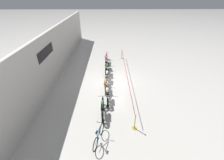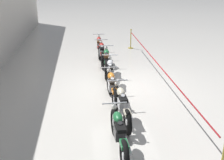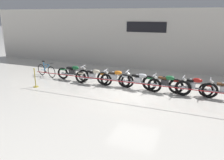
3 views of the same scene
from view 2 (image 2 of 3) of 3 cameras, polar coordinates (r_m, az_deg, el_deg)
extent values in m
plane|color=silver|center=(10.46, 2.52, -0.89)|extent=(120.00, 120.00, 0.00)
torus|color=black|center=(7.18, 0.49, -8.61)|extent=(0.72, 0.14, 0.72)
torus|color=black|center=(6.01, 2.54, -15.21)|extent=(0.72, 0.14, 0.72)
cylinder|color=silver|center=(7.18, 0.49, -8.61)|extent=(0.17, 0.09, 0.17)
cylinder|color=silver|center=(6.01, 2.54, -15.21)|extent=(0.17, 0.09, 0.17)
cylinder|color=silver|center=(7.12, 0.39, -6.27)|extent=(0.30, 0.07, 0.59)
cube|color=#2D2D30|center=(6.46, 1.50, -10.66)|extent=(0.37, 0.23, 0.26)
cylinder|color=#2D2D30|center=(6.39, 1.46, -8.94)|extent=(0.18, 0.12, 0.24)
cylinder|color=#2D2D30|center=(6.32, 1.58, -9.31)|extent=(0.18, 0.12, 0.24)
cylinder|color=silver|center=(6.31, 3.24, -13.06)|extent=(0.70, 0.09, 0.07)
cube|color=black|center=(6.57, 1.42, -11.47)|extent=(1.13, 0.10, 0.06)
ellipsoid|color=#1E6B38|center=(6.52, 1.19, -7.66)|extent=(0.47, 0.23, 0.22)
cube|color=black|center=(6.23, 1.72, -9.56)|extent=(0.41, 0.21, 0.09)
cube|color=#1E6B38|center=(5.91, 2.50, -12.92)|extent=(0.33, 0.17, 0.08)
cylinder|color=silver|center=(6.90, 0.53, -4.72)|extent=(0.06, 0.62, 0.04)
sphere|color=silver|center=(7.04, 0.43, -5.47)|extent=(0.14, 0.14, 0.14)
torus|color=black|center=(8.59, 1.04, -3.47)|extent=(0.69, 0.15, 0.69)
torus|color=black|center=(7.23, 3.18, -8.56)|extent=(0.69, 0.15, 0.69)
cylinder|color=silver|center=(8.59, 1.04, -3.47)|extent=(0.16, 0.09, 0.16)
cylinder|color=silver|center=(7.23, 3.18, -8.56)|extent=(0.16, 0.09, 0.16)
cylinder|color=silver|center=(8.56, 0.95, -1.49)|extent=(0.31, 0.07, 0.59)
cube|color=silver|center=(7.78, 2.10, -4.91)|extent=(0.37, 0.24, 0.26)
cylinder|color=silver|center=(7.74, 2.06, -3.45)|extent=(0.18, 0.12, 0.24)
cylinder|color=silver|center=(7.66, 2.18, -3.70)|extent=(0.18, 0.12, 0.24)
cylinder|color=silver|center=(7.61, 3.55, -6.76)|extent=(0.70, 0.10, 0.07)
cube|color=#47474C|center=(7.89, 2.02, -5.67)|extent=(1.25, 0.12, 0.06)
ellipsoid|color=beige|center=(7.88, 1.81, -2.49)|extent=(0.47, 0.24, 0.22)
cube|color=black|center=(7.57, 2.31, -3.84)|extent=(0.41, 0.22, 0.09)
cube|color=beige|center=(7.15, 3.14, -6.69)|extent=(0.33, 0.18, 0.08)
cylinder|color=silver|center=(8.36, 1.09, -0.09)|extent=(0.07, 0.62, 0.04)
sphere|color=silver|center=(8.48, 0.99, -0.78)|extent=(0.14, 0.14, 0.14)
torus|color=black|center=(9.66, -0.58, -0.47)|extent=(0.73, 0.13, 0.72)
torus|color=black|center=(8.36, 0.60, -4.06)|extent=(0.73, 0.13, 0.72)
cylinder|color=silver|center=(9.66, -0.58, -0.47)|extent=(0.17, 0.08, 0.17)
cylinder|color=silver|center=(8.36, 0.60, -4.06)|extent=(0.17, 0.08, 0.17)
cylinder|color=silver|center=(9.64, -0.65, 1.29)|extent=(0.30, 0.06, 0.59)
cube|color=silver|center=(8.90, 0.01, -1.31)|extent=(0.36, 0.23, 0.26)
cylinder|color=silver|center=(8.86, -0.02, -0.02)|extent=(0.18, 0.11, 0.24)
cylinder|color=silver|center=(8.78, 0.05, -0.21)|extent=(0.18, 0.11, 0.24)
cylinder|color=silver|center=(8.70, 1.18, -2.87)|extent=(0.70, 0.09, 0.07)
cube|color=#47474C|center=(9.00, -0.03, -2.02)|extent=(1.14, 0.08, 0.06)
ellipsoid|color=orange|center=(9.01, -0.18, 0.77)|extent=(0.46, 0.23, 0.22)
cube|color=black|center=(8.69, 0.12, -0.30)|extent=(0.40, 0.21, 0.09)
cube|color=orange|center=(8.30, 0.56, -2.29)|extent=(0.32, 0.17, 0.08)
cylinder|color=silver|center=(9.45, -0.57, 2.59)|extent=(0.05, 0.62, 0.04)
sphere|color=silver|center=(9.57, -0.63, 1.94)|extent=(0.14, 0.14, 0.14)
torus|color=black|center=(11.07, -0.40, 2.42)|extent=(0.74, 0.19, 0.73)
torus|color=black|center=(9.50, -0.37, -0.82)|extent=(0.74, 0.19, 0.73)
cylinder|color=silver|center=(11.07, -0.40, 2.42)|extent=(0.18, 0.10, 0.17)
cylinder|color=silver|center=(9.50, -0.37, -0.82)|extent=(0.18, 0.10, 0.17)
cylinder|color=silver|center=(11.07, -0.41, 3.95)|extent=(0.31, 0.09, 0.59)
cube|color=silver|center=(10.18, -0.39, 1.67)|extent=(0.38, 0.25, 0.26)
cylinder|color=silver|center=(10.15, -0.39, 2.81)|extent=(0.19, 0.13, 0.24)
cylinder|color=silver|center=(10.08, -0.39, 2.66)|extent=(0.19, 0.13, 0.24)
cylinder|color=silver|center=(9.95, 0.43, 0.33)|extent=(0.70, 0.14, 0.07)
cube|color=#ADAFB5|center=(10.27, -0.39, 1.02)|extent=(1.34, 0.19, 0.06)
ellipsoid|color=#B7BABF|center=(10.31, -0.40, 3.46)|extent=(0.48, 0.26, 0.22)
cube|color=black|center=(9.98, -0.39, 2.61)|extent=(0.42, 0.24, 0.09)
cube|color=#B7BABF|center=(9.45, -0.37, 0.75)|extent=(0.33, 0.19, 0.08)
cylinder|color=silver|center=(10.88, -0.41, 5.13)|extent=(0.10, 0.62, 0.04)
sphere|color=silver|center=(11.00, -0.41, 4.54)|extent=(0.14, 0.14, 0.14)
torus|color=black|center=(12.37, -1.14, 4.58)|extent=(0.80, 0.21, 0.79)
torus|color=black|center=(10.77, -1.13, 2.02)|extent=(0.80, 0.21, 0.79)
cylinder|color=silver|center=(12.37, -1.14, 4.58)|extent=(0.19, 0.10, 0.18)
cylinder|color=silver|center=(10.77, -1.13, 2.02)|extent=(0.19, 0.10, 0.18)
cylinder|color=silver|center=(12.38, -1.15, 5.96)|extent=(0.31, 0.08, 0.59)
cube|color=#2D2D30|center=(11.47, -1.14, 4.08)|extent=(0.38, 0.25, 0.26)
cylinder|color=#2D2D30|center=(11.45, -1.15, 5.09)|extent=(0.19, 0.13, 0.24)
cylinder|color=#2D2D30|center=(11.37, -1.15, 4.98)|extent=(0.19, 0.13, 0.24)
cylinder|color=silver|center=(11.23, -0.42, 2.95)|extent=(0.70, 0.13, 0.07)
cube|color=#47474C|center=(11.56, -1.13, 3.48)|extent=(1.35, 0.18, 0.06)
ellipsoid|color=#1E6B38|center=(11.62, -1.15, 5.63)|extent=(0.48, 0.26, 0.22)
cube|color=#4C2D19|center=(11.28, -1.15, 4.95)|extent=(0.42, 0.23, 0.09)
cube|color=#1E6B38|center=(10.73, -1.14, 3.50)|extent=(0.33, 0.19, 0.08)
cylinder|color=silver|center=(12.20, -1.15, 7.03)|extent=(0.09, 0.62, 0.04)
sphere|color=silver|center=(12.32, -1.15, 6.49)|extent=(0.14, 0.14, 0.14)
torus|color=black|center=(13.51, -2.18, 5.94)|extent=(0.76, 0.15, 0.76)
torus|color=black|center=(12.02, -1.93, 4.01)|extent=(0.76, 0.15, 0.76)
cylinder|color=silver|center=(13.51, -2.18, 5.94)|extent=(0.18, 0.09, 0.18)
cylinder|color=silver|center=(12.02, -1.93, 4.01)|extent=(0.18, 0.09, 0.18)
cylinder|color=silver|center=(13.53, -2.21, 7.19)|extent=(0.31, 0.07, 0.59)
cube|color=silver|center=(12.67, -2.07, 5.66)|extent=(0.37, 0.23, 0.26)
cylinder|color=silver|center=(12.66, -2.09, 6.58)|extent=(0.18, 0.12, 0.24)
cylinder|color=silver|center=(12.58, -2.07, 6.49)|extent=(0.18, 0.12, 0.24)
cylinder|color=silver|center=(12.43, -1.36, 4.68)|extent=(0.70, 0.10, 0.07)
cube|color=#47474C|center=(12.76, -2.07, 5.11)|extent=(1.24, 0.11, 0.06)
ellipsoid|color=#B21E19|center=(12.83, -2.12, 7.05)|extent=(0.47, 0.24, 0.22)
cube|color=black|center=(12.49, -2.06, 6.47)|extent=(0.41, 0.22, 0.09)
cube|color=#B21E19|center=(12.00, -1.96, 5.30)|extent=(0.33, 0.17, 0.08)
cylinder|color=silver|center=(13.36, -2.21, 8.19)|extent=(0.06, 0.62, 0.04)
sphere|color=silver|center=(13.47, -2.22, 7.69)|extent=(0.14, 0.14, 0.14)
torus|color=black|center=(14.91, -2.67, 7.23)|extent=(0.68, 0.13, 0.68)
torus|color=black|center=(13.36, -2.59, 5.58)|extent=(0.68, 0.13, 0.68)
cylinder|color=silver|center=(14.91, -2.67, 7.23)|extent=(0.17, 0.09, 0.16)
cylinder|color=silver|center=(13.36, -2.59, 5.58)|extent=(0.17, 0.09, 0.16)
cylinder|color=silver|center=(14.93, -2.70, 8.37)|extent=(0.31, 0.07, 0.59)
cube|color=silver|center=(14.05, -2.64, 7.03)|extent=(0.37, 0.24, 0.26)
cylinder|color=silver|center=(14.04, -2.66, 7.86)|extent=(0.18, 0.12, 0.24)
cylinder|color=silver|center=(13.96, -2.65, 7.79)|extent=(0.18, 0.12, 0.24)
cylinder|color=silver|center=(13.79, -2.03, 6.18)|extent=(0.70, 0.11, 0.07)
cube|color=#ADAFB5|center=(14.13, -2.64, 6.53)|extent=(1.28, 0.13, 0.06)
ellipsoid|color=#B21E19|center=(14.21, -2.67, 8.28)|extent=(0.47, 0.24, 0.22)
cube|color=#4C2D19|center=(13.87, -2.65, 7.78)|extent=(0.41, 0.22, 0.09)
cube|color=#B21E19|center=(13.35, -2.61, 6.67)|extent=(0.33, 0.18, 0.08)
cylinder|color=silver|center=(14.77, -2.71, 9.29)|extent=(0.07, 0.62, 0.04)
sphere|color=silver|center=(14.88, -2.70, 8.82)|extent=(0.14, 0.14, 0.14)
cylinder|color=gold|center=(6.06, 21.54, -14.92)|extent=(0.05, 0.05, 0.95)
cylinder|color=maroon|center=(10.33, 8.84, 3.78)|extent=(10.10, 0.04, 0.04)
cylinder|color=gold|center=(15.51, 3.79, 6.51)|extent=(0.28, 0.28, 0.03)
cylinder|color=gold|center=(15.39, 3.84, 8.27)|extent=(0.05, 0.05, 0.95)
sphere|color=gold|center=(15.29, 3.89, 10.15)|extent=(0.08, 0.08, 0.08)
camera|label=1|loc=(3.64, 150.73, 36.43)|focal=24.00mm
camera|label=3|loc=(16.91, 38.88, 16.38)|focal=35.00mm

